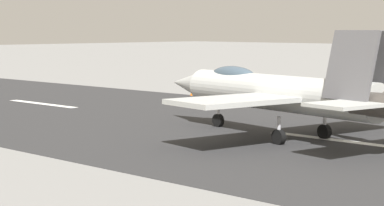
% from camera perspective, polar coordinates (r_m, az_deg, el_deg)
% --- Properties ---
extents(ground_plane, '(400.00, 400.00, 0.00)m').
position_cam_1_polar(ground_plane, '(38.16, 10.43, -2.80)').
color(ground_plane, gray).
extents(runway_strip, '(240.00, 26.00, 0.02)m').
position_cam_1_polar(runway_strip, '(38.15, 10.45, -2.79)').
color(runway_strip, '#2D2D2E').
rests_on(runway_strip, ground).
extents(fighter_jet, '(17.98, 14.00, 5.61)m').
position_cam_1_polar(fighter_jet, '(38.12, 6.72, 0.90)').
color(fighter_jet, '#B4B7B4').
rests_on(fighter_jet, ground).
extents(marker_cone_mid, '(0.44, 0.44, 0.55)m').
position_cam_1_polar(marker_cone_mid, '(52.90, 11.28, -0.11)').
color(marker_cone_mid, orange).
rests_on(marker_cone_mid, ground).
extents(marker_cone_far, '(0.44, 0.44, 0.55)m').
position_cam_1_polar(marker_cone_far, '(61.72, 0.04, 0.84)').
color(marker_cone_far, orange).
rests_on(marker_cone_far, ground).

